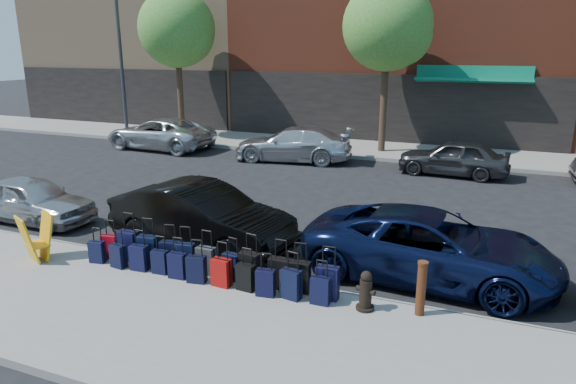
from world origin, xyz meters
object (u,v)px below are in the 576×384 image
at_px(tree_left, 179,31).
at_px(streetlight, 123,47).
at_px(suitcase_front_5, 206,261).
at_px(car_far_2, 453,157).
at_px(car_far_0, 160,134).
at_px(fire_hydrant, 366,292).
at_px(bollard, 421,288).
at_px(car_near_0, 32,200).
at_px(car_far_1, 293,144).
at_px(display_rack, 36,238).
at_px(tree_center, 391,28).
at_px(car_near_1, 202,217).
at_px(car_near_2, 430,246).

bearing_deg(tree_left, streetlight, -166.61).
bearing_deg(tree_left, suitcase_front_5, -55.54).
distance_m(tree_left, car_far_2, 14.76).
relative_size(streetlight, car_far_0, 1.53).
distance_m(fire_hydrant, bollard, 0.96).
relative_size(car_near_0, car_far_1, 0.75).
distance_m(fire_hydrant, display_rack, 7.19).
height_order(tree_left, streetlight, streetlight).
relative_size(tree_left, car_far_2, 1.82).
bearing_deg(suitcase_front_5, tree_left, 126.13).
bearing_deg(car_far_1, fire_hydrant, 19.28).
bearing_deg(display_rack, tree_center, 97.93).
xyz_separation_m(car_near_1, car_far_1, (-1.54, 9.84, -0.05)).
bearing_deg(car_far_2, car_far_0, -87.54).
height_order(suitcase_front_5, display_rack, display_rack).
bearing_deg(tree_left, car_far_0, -81.50).
bearing_deg(bollard, car_near_1, 163.05).
height_order(tree_center, car_near_2, tree_center).
relative_size(fire_hydrant, car_near_2, 0.14).
relative_size(bollard, car_near_0, 0.27).
bearing_deg(streetlight, tree_left, 13.39).
xyz_separation_m(streetlight, car_far_1, (10.13, -2.12, -3.95)).
relative_size(streetlight, car_near_1, 1.73).
distance_m(streetlight, car_near_1, 17.16).
height_order(display_rack, car_near_2, car_near_2).
xyz_separation_m(fire_hydrant, bollard, (0.93, 0.18, 0.17)).
xyz_separation_m(tree_center, display_rack, (-4.50, -15.02, -4.75)).
height_order(tree_left, car_far_2, tree_left).
xyz_separation_m(tree_center, bollard, (3.60, -14.30, -4.75)).
distance_m(tree_left, suitcase_front_5, 17.99).
height_order(suitcase_front_5, car_far_0, car_far_0).
relative_size(tree_left, streetlight, 0.91).
height_order(car_near_0, car_near_2, car_near_2).
bearing_deg(tree_center, streetlight, -177.02).
xyz_separation_m(tree_left, car_far_0, (0.41, -2.71, -4.69)).
relative_size(display_rack, car_near_1, 0.22).
xyz_separation_m(display_rack, car_far_1, (1.19, 12.19, 0.06)).
height_order(tree_center, car_near_1, tree_center).
relative_size(bollard, display_rack, 0.97).
relative_size(tree_left, car_far_0, 1.39).
bearing_deg(streetlight, car_far_2, -7.61).
relative_size(tree_left, car_far_1, 1.47).
xyz_separation_m(suitcase_front_5, car_far_1, (-2.60, 11.43, 0.27)).
bearing_deg(fire_hydrant, streetlight, 157.20).
height_order(streetlight, car_far_1, streetlight).
distance_m(tree_left, car_far_0, 5.43).
bearing_deg(bollard, fire_hydrant, -169.05).
xyz_separation_m(tree_center, car_far_2, (3.18, -2.92, -4.73)).
height_order(car_near_0, car_far_2, car_far_2).
distance_m(car_near_1, car_near_2, 5.30).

